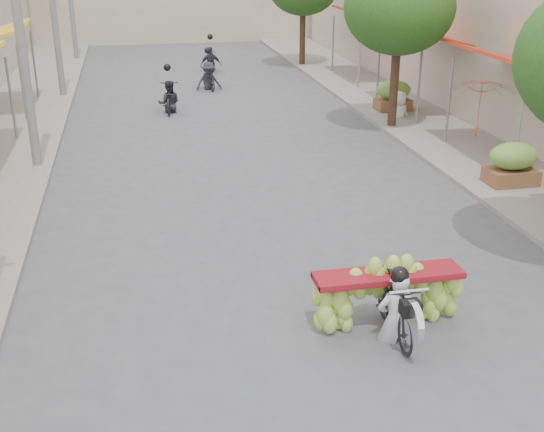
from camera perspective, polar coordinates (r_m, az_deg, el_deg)
The scene contains 11 objects.
sidewalk_right at distance 24.15m, azimuth 12.67°, elevation 8.08°, with size 4.00×60.00×0.12m, color gray.
utility_pole_mid at distance 18.62m, azimuth -20.55°, elevation 15.62°, with size 0.60×0.24×8.00m.
street_tree_mid at distance 22.01m, azimuth 10.60°, elevation 16.77°, with size 3.40×3.40×5.25m.
produce_crate_mid at distance 17.64m, azimuth 19.51°, elevation 4.40°, with size 1.20×0.88×1.16m.
produce_crate_far at distance 24.60m, azimuth 10.13°, elevation 10.08°, with size 1.20×0.88×1.16m.
banana_motorbike at distance 10.66m, azimuth 10.07°, elevation -6.33°, with size 2.35×1.86×2.05m.
market_umbrella at distance 18.72m, azimuth 17.30°, elevation 10.89°, with size 2.04×2.04×1.55m.
pedestrian at distance 23.65m, azimuth 10.66°, elevation 10.24°, with size 0.96×0.72×1.73m.
bg_motorbike_a at distance 24.66m, azimuth -8.65°, elevation 10.24°, with size 0.84×1.79×1.95m.
bg_motorbike_b at distance 28.30m, azimuth -5.35°, elevation 12.18°, with size 1.14×1.67×1.95m.
bg_motorbike_c at distance 32.39m, azimuth -5.16°, elevation 13.39°, with size 0.99×1.46×1.95m.
Camera 1 is at (-2.76, -6.36, 5.71)m, focal length 45.00 mm.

